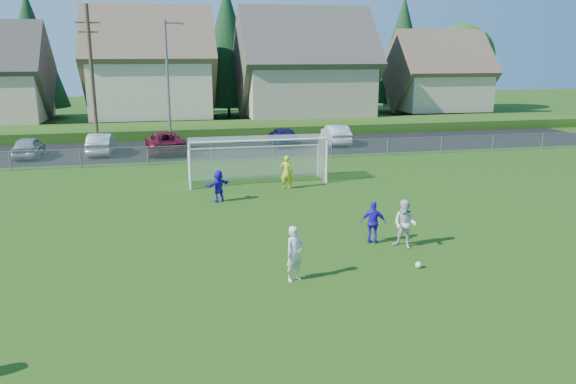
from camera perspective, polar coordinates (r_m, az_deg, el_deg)
The scene contains 20 objects.
ground at distance 16.07m, azimuth 6.15°, elevation -11.76°, with size 160.00×160.00×0.00m, color #193D0C.
asphalt_lot at distance 42.03m, azimuth -5.62°, elevation 4.53°, with size 60.00×60.00×0.00m, color black.
grass_embankment at distance 49.35m, azimuth -6.66°, elevation 6.40°, with size 70.00×6.00×0.80m, color #1E420F.
soccer_ball at distance 19.23m, azimuth 13.12°, elevation -7.22°, with size 0.22×0.22×0.22m, color white.
player_white_a at distance 17.53m, azimuth 0.68°, elevation -6.28°, with size 0.64×0.42×1.76m, color silver.
player_white_b at distance 20.83m, azimuth 11.80°, elevation -3.19°, with size 0.87×0.68×1.78m, color silver.
player_blue_a at distance 21.12m, azimuth 8.66°, elevation -3.08°, with size 0.94×0.39×1.60m, color #2915C9.
player_blue_b at distance 26.84m, azimuth -7.08°, elevation 0.62°, with size 1.41×0.45×1.52m, color #2915C9.
goalkeeper at distance 29.15m, azimuth -0.14°, elevation 2.05°, with size 0.64×0.42×1.76m, color #CBD919.
car_a at distance 41.70m, azimuth -24.87°, elevation 4.17°, with size 1.65×4.09×1.39m, color #9A9DA1.
car_b at distance 41.20m, azimuth -18.45°, elevation 4.69°, with size 1.53×4.40×1.45m, color #BABABA.
car_c at distance 40.60m, azimuth -12.38°, elevation 5.00°, with size 2.51×5.44×1.51m, color maroon.
car_e at distance 42.56m, azimuth -0.52°, elevation 5.71°, with size 1.73×4.31×1.47m, color #12113E.
car_f at distance 43.57m, azimuth 4.87°, elevation 5.86°, with size 1.56×4.46×1.47m, color silver.
soccer_goal at distance 30.57m, azimuth -3.19°, elevation 4.03°, with size 7.42×1.90×2.50m.
chainlink_fence at distance 36.55m, azimuth -4.64°, elevation 4.09°, with size 52.06×0.06×1.20m.
streetlight at distance 39.74m, azimuth -12.03°, elevation 10.76°, with size 1.38×0.18×9.00m.
utility_pole at distance 41.01m, azimuth -19.26°, elevation 10.81°, with size 1.60×0.26×10.00m.
houses_row at distance 56.54m, azimuth -5.58°, elevation 14.45°, with size 53.90×11.45×13.27m.
tree_row at distance 62.68m, azimuth -7.14°, elevation 13.99°, with size 65.98×12.36×13.80m.
Camera 1 is at (-4.67, -13.68, 7.01)m, focal length 35.00 mm.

